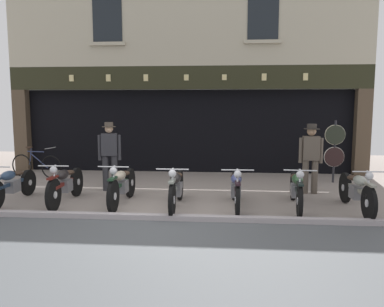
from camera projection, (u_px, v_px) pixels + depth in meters
The scene contains 14 objects.
ground at pixel (148, 242), 6.18m from camera, with size 23.09×22.00×0.18m.
shop_facade at pixel (191, 117), 13.87m from camera, with size 11.39×4.42×6.22m.
motorcycle_far_left at pixel (12, 184), 8.47m from camera, with size 0.62×1.93×0.89m.
motorcycle_left at pixel (65, 184), 8.39m from camera, with size 0.62×2.00×0.93m.
motorcycle_center_left at pixel (122, 185), 8.28m from camera, with size 0.62×2.01×0.93m.
motorcycle_center at pixel (176, 187), 8.01m from camera, with size 0.62×2.10×0.93m.
motorcycle_center_right at pixel (236, 188), 8.02m from camera, with size 0.62×1.98×0.91m.
motorcycle_right at pixel (296, 188), 7.99m from camera, with size 0.62×2.04×0.92m.
motorcycle_far_right at pixel (357, 190), 7.77m from camera, with size 0.62×2.03×0.92m.
salesman_left at pixel (110, 153), 9.59m from camera, with size 0.55×0.34×1.70m.
shopkeeper_center at pixel (311, 155), 9.25m from camera, with size 0.56×0.36×1.68m.
tyre_sign_pole at pixel (335, 147), 10.57m from camera, with size 0.55×0.06×1.71m.
advert_board_near at pixel (132, 120), 12.42m from camera, with size 0.66×0.03×0.92m.
leaning_bicycle at pixel (36, 165), 11.42m from camera, with size 1.68×0.52×0.93m.
Camera 1 is at (1.20, -6.85, 2.13)m, focal length 36.24 mm.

